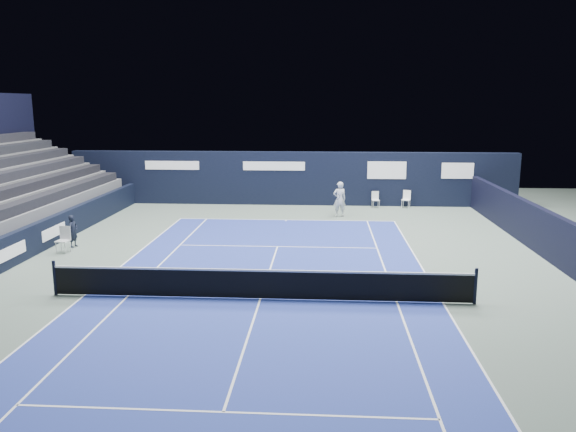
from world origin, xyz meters
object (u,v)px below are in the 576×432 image
at_px(folding_chair_back_b, 406,198).
at_px(tennis_player, 339,199).
at_px(tennis_net, 260,283).
at_px(folding_chair_back_a, 375,198).
at_px(line_judge_chair, 64,238).

bearing_deg(folding_chair_back_b, tennis_player, -121.87).
xyz_separation_m(tennis_net, tennis_player, (2.73, 12.99, 0.42)).
relative_size(folding_chair_back_a, tennis_net, 0.07).
distance_m(line_judge_chair, tennis_net, 9.82).
height_order(folding_chair_back_a, folding_chair_back_b, folding_chair_back_b).
bearing_deg(folding_chair_back_b, tennis_net, -90.81).
distance_m(line_judge_chair, tennis_player, 13.74).
xyz_separation_m(line_judge_chair, tennis_player, (11.18, 7.99, 0.33)).
bearing_deg(tennis_net, folding_chair_back_b, 67.30).
relative_size(tennis_net, tennis_player, 6.95).
height_order(folding_chair_back_b, tennis_net, tennis_net).
bearing_deg(tennis_net, line_judge_chair, 149.33).
bearing_deg(tennis_net, folding_chair_back_a, 72.86).
xyz_separation_m(folding_chair_back_a, tennis_net, (-4.87, -15.78, -0.02)).
distance_m(folding_chair_back_b, tennis_net, 17.18).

